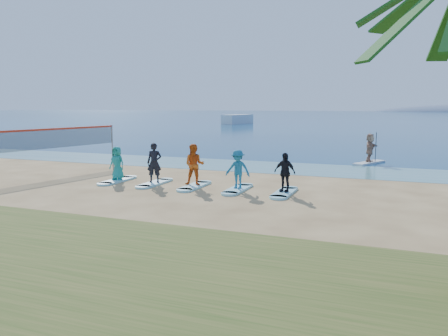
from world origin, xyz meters
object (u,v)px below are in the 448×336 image
(paddleboarder, at_px, (370,148))
(boat_offshore_a, at_px, (237,124))
(surfboard_1, at_px, (155,183))
(student_3, at_px, (238,169))
(paddleboard, at_px, (369,163))
(student_0, at_px, (117,163))
(student_1, at_px, (154,163))
(volleyball_net, at_px, (48,139))
(surfboard_2, at_px, (195,186))
(student_2, at_px, (194,165))
(surfboard_0, at_px, (118,180))
(student_4, at_px, (285,172))
(surfboard_3, at_px, (238,189))
(surfboard_4, at_px, (284,193))

(paddleboarder, bearing_deg, boat_offshore_a, 40.18)
(surfboard_1, bearing_deg, student_3, 0.00)
(paddleboard, relative_size, student_0, 1.86)
(student_3, bearing_deg, paddleboarder, 65.75)
(boat_offshore_a, relative_size, student_1, 4.30)
(volleyball_net, height_order, surfboard_1, volleyball_net)
(volleyball_net, relative_size, surfboard_2, 4.06)
(paddleboard, distance_m, paddleboarder, 0.96)
(student_0, distance_m, surfboard_2, 4.23)
(student_2, bearing_deg, surfboard_0, 163.25)
(paddleboard, distance_m, student_2, 13.40)
(paddleboarder, height_order, student_2, student_2)
(paddleboard, relative_size, student_4, 1.83)
(boat_offshore_a, xyz_separation_m, student_4, (25.95, -67.09, 0.91))
(surfboard_1, xyz_separation_m, student_1, (0.00, 0.00, 0.97))
(volleyball_net, xyz_separation_m, paddleboarder, (15.66, 10.97, -0.89))
(paddleboarder, height_order, boat_offshore_a, paddleboarder)
(boat_offshore_a, bearing_deg, student_1, -59.79)
(surfboard_2, height_order, surfboard_3, same)
(student_3, height_order, student_4, student_3)
(surfboard_2, relative_size, surfboard_4, 1.00)
(surfboard_0, relative_size, surfboard_4, 1.00)
(volleyball_net, height_order, boat_offshore_a, volleyball_net)
(student_2, bearing_deg, student_4, -16.75)
(surfboard_4, bearing_deg, volleyball_net, 177.95)
(surfboard_0, bearing_deg, surfboard_2, 0.00)
(student_3, height_order, surfboard_4, student_3)
(paddleboard, xyz_separation_m, student_0, (-11.06, -11.43, 0.84))
(surfboard_4, bearing_deg, student_4, 0.00)
(surfboard_2, distance_m, student_4, 4.23)
(paddleboard, relative_size, surfboard_2, 1.36)
(volleyball_net, relative_size, surfboard_4, 4.06)
(student_1, distance_m, student_2, 2.07)
(paddleboard, bearing_deg, student_3, -88.13)
(student_0, distance_m, student_1, 2.07)
(paddleboarder, xyz_separation_m, surfboard_0, (-11.06, -11.43, -0.97))
(surfboard_1, height_order, surfboard_2, same)
(boat_offshore_a, bearing_deg, paddleboard, -48.89)
(surfboard_3, distance_m, surfboard_4, 2.07)
(student_3, distance_m, surfboard_4, 2.25)
(student_2, bearing_deg, student_1, 163.25)
(student_0, bearing_deg, surfboard_1, 1.65)
(student_2, height_order, surfboard_4, student_2)
(boat_offshore_a, bearing_deg, student_2, -58.18)
(student_0, height_order, surfboard_4, student_0)
(student_2, bearing_deg, student_0, 163.25)
(paddleboarder, xyz_separation_m, surfboard_1, (-8.99, -11.43, -0.97))
(surfboard_0, distance_m, student_4, 8.33)
(student_0, xyz_separation_m, surfboard_4, (8.28, 0.00, -0.85))
(paddleboard, bearing_deg, boat_offshore_a, 142.16)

